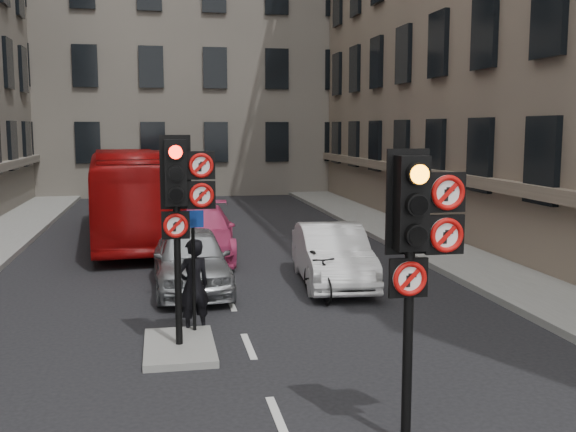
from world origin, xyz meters
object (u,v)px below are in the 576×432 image
object	(u,v)px
motorcycle	(317,276)
motorcyclist	(193,286)
info_sign	(193,254)
signal_far	(181,195)
car_silver	(191,259)
bus_red	(130,195)
signal_near	(418,234)
car_pink	(199,233)
car_white	(332,255)

from	to	relation	value
motorcycle	motorcyclist	bearing A→B (deg)	-153.00
info_sign	signal_far	bearing A→B (deg)	-110.60
car_silver	motorcycle	bearing A→B (deg)	-29.28
bus_red	motorcyclist	world-z (taller)	bus_red
signal_near	car_pink	bearing A→B (deg)	98.65
car_silver	motorcycle	world-z (taller)	car_silver
signal_far	motorcycle	world-z (taller)	signal_far
signal_near	motorcyclist	xyz separation A→B (m)	(-2.38, 5.01, -1.69)
signal_near	car_silver	world-z (taller)	signal_near
car_white	car_pink	xyz separation A→B (m)	(-3.02, 3.93, 0.03)
motorcycle	bus_red	bearing A→B (deg)	108.19
car_silver	bus_red	distance (m)	8.05
car_silver	info_sign	bearing A→B (deg)	-93.03
signal_near	signal_far	bearing A→B (deg)	123.02
signal_far	motorcycle	distance (m)	4.76
signal_far	car_white	distance (m)	6.09
signal_far	car_pink	size ratio (longest dim) A/B	0.69
bus_red	motorcycle	xyz separation A→B (m)	(4.43, -9.27, -0.99)
car_silver	motorcycle	size ratio (longest dim) A/B	2.45
car_pink	motorcyclist	bearing A→B (deg)	-90.06
motorcycle	car_pink	bearing A→B (deg)	105.99
motorcyclist	car_pink	bearing A→B (deg)	-117.88
motorcycle	signal_far	bearing A→B (deg)	-143.35
car_silver	motorcyclist	xyz separation A→B (m)	(-0.11, -3.38, 0.16)
info_sign	car_silver	bearing A→B (deg)	83.82
motorcycle	info_sign	world-z (taller)	info_sign
car_pink	info_sign	bearing A→B (deg)	-89.95
signal_far	info_sign	world-z (taller)	signal_far
bus_red	motorcycle	distance (m)	10.32
signal_far	car_white	world-z (taller)	signal_far
signal_far	motorcyclist	distance (m)	2.08
motorcyclist	signal_near	bearing A→B (deg)	91.59
signal_near	motorcycle	world-z (taller)	signal_near
bus_red	motorcycle	size ratio (longest dim) A/B	6.20
car_white	bus_red	size ratio (longest dim) A/B	0.40
info_sign	signal_near	bearing A→B (deg)	-67.71
car_pink	bus_red	bearing A→B (deg)	122.38
signal_near	car_white	xyz separation A→B (m)	(1.15, 8.37, -1.86)
signal_near	info_sign	world-z (taller)	signal_near
motorcyclist	car_white	bearing A→B (deg)	-160.28
car_silver	car_pink	bearing A→B (deg)	82.84
car_silver	motorcyclist	size ratio (longest dim) A/B	2.42
info_sign	motorcyclist	bearing A→B (deg)	84.91
car_silver	info_sign	xyz separation A→B (m)	(-0.11, -3.65, 0.82)
bus_red	car_pink	bearing A→B (deg)	-66.54
car_pink	info_sign	distance (m)	7.63
motorcyclist	signal_far	bearing A→B (deg)	53.98
signal_far	car_silver	world-z (taller)	signal_far
signal_near	motorcycle	distance (m)	7.25
motorcyclist	bus_red	bearing A→B (deg)	-105.72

